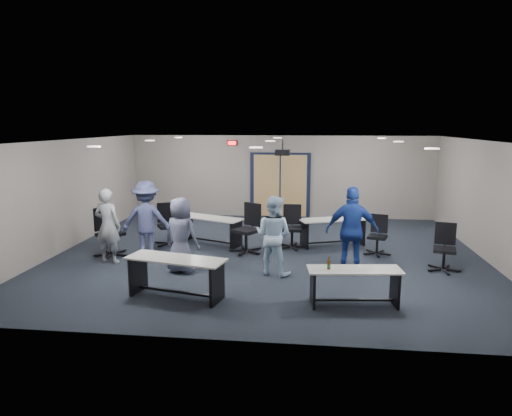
# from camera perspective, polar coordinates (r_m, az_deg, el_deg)

# --- Properties ---
(floor) EXTENTS (10.00, 10.00, 0.00)m
(floor) POSITION_cam_1_polar(r_m,az_deg,el_deg) (11.02, 1.49, -5.74)
(floor) COLOR black
(floor) RESTS_ON ground
(back_wall) EXTENTS (10.00, 0.04, 2.70)m
(back_wall) POSITION_cam_1_polar(r_m,az_deg,el_deg) (15.17, 3.05, 3.94)
(back_wall) COLOR gray
(back_wall) RESTS_ON floor
(front_wall) EXTENTS (10.00, 0.04, 2.70)m
(front_wall) POSITION_cam_1_polar(r_m,az_deg,el_deg) (6.36, -2.12, -5.36)
(front_wall) COLOR gray
(front_wall) RESTS_ON floor
(left_wall) EXTENTS (0.04, 9.00, 2.70)m
(left_wall) POSITION_cam_1_polar(r_m,az_deg,el_deg) (12.22, -22.52, 1.55)
(left_wall) COLOR gray
(left_wall) RESTS_ON floor
(right_wall) EXTENTS (0.04, 9.00, 2.70)m
(right_wall) POSITION_cam_1_polar(r_m,az_deg,el_deg) (11.43, 27.36, 0.59)
(right_wall) COLOR gray
(right_wall) RESTS_ON floor
(ceiling) EXTENTS (10.00, 9.00, 0.04)m
(ceiling) POSITION_cam_1_polar(r_m,az_deg,el_deg) (10.59, 1.56, 8.42)
(ceiling) COLOR silver
(ceiling) RESTS_ON back_wall
(double_door) EXTENTS (2.00, 0.07, 2.20)m
(double_door) POSITION_cam_1_polar(r_m,az_deg,el_deg) (15.17, 3.03, 2.80)
(double_door) COLOR black
(double_door) RESTS_ON back_wall
(exit_sign) EXTENTS (0.32, 0.07, 0.18)m
(exit_sign) POSITION_cam_1_polar(r_m,az_deg,el_deg) (15.21, -3.01, 8.11)
(exit_sign) COLOR black
(exit_sign) RESTS_ON back_wall
(ceiling_projector) EXTENTS (0.35, 0.32, 0.37)m
(ceiling_projector) POSITION_cam_1_polar(r_m,az_deg,el_deg) (11.08, 3.34, 6.97)
(ceiling_projector) COLOR black
(ceiling_projector) RESTS_ON ceiling
(ceiling_can_lights) EXTENTS (6.24, 5.74, 0.02)m
(ceiling_can_lights) POSITION_cam_1_polar(r_m,az_deg,el_deg) (10.84, 1.68, 8.31)
(ceiling_can_lights) COLOR white
(ceiling_can_lights) RESTS_ON ceiling
(table_front_left) EXTENTS (1.89, 0.98, 0.73)m
(table_front_left) POSITION_cam_1_polar(r_m,az_deg,el_deg) (8.35, -9.96, -7.71)
(table_front_left) COLOR #ADABA3
(table_front_left) RESTS_ON floor
(table_front_right) EXTENTS (1.64, 0.70, 0.88)m
(table_front_right) POSITION_cam_1_polar(r_m,az_deg,el_deg) (8.08, 12.11, -8.82)
(table_front_right) COLOR #ADABA3
(table_front_right) RESTS_ON floor
(table_back_left) EXTENTS (1.84, 1.20, 0.71)m
(table_back_left) POSITION_cam_1_polar(r_m,az_deg,el_deg) (11.84, -5.72, -2.23)
(table_back_left) COLOR #ADABA3
(table_back_left) RESTS_ON floor
(table_back_right) EXTENTS (1.81, 1.13, 0.81)m
(table_back_right) POSITION_cam_1_polar(r_m,az_deg,el_deg) (11.82, 9.60, -2.38)
(table_back_right) COLOR #ADABA3
(table_back_right) RESTS_ON floor
(chair_back_a) EXTENTS (0.91, 0.91, 1.07)m
(chair_back_a) POSITION_cam_1_polar(r_m,az_deg,el_deg) (11.94, -10.94, -2.02)
(chair_back_a) COLOR black
(chair_back_a) RESTS_ON floor
(chair_back_b) EXTENTS (1.03, 1.03, 1.19)m
(chair_back_b) POSITION_cam_1_polar(r_m,az_deg,el_deg) (10.99, -1.25, -2.59)
(chair_back_b) COLOR black
(chair_back_b) RESTS_ON floor
(chair_back_c) EXTENTS (0.71, 0.71, 1.08)m
(chair_back_c) POSITION_cam_1_polar(r_m,az_deg,el_deg) (11.43, 4.54, -2.39)
(chair_back_c) COLOR black
(chair_back_c) RESTS_ON floor
(chair_back_d) EXTENTS (0.75, 0.75, 0.95)m
(chair_back_d) POSITION_cam_1_polar(r_m,az_deg,el_deg) (11.22, 14.94, -3.31)
(chair_back_d) COLOR black
(chair_back_d) RESTS_ON floor
(chair_loose_left) EXTENTS (0.98, 0.98, 1.15)m
(chair_loose_left) POSITION_cam_1_polar(r_m,az_deg,el_deg) (11.24, -17.75, -2.90)
(chair_loose_left) COLOR black
(chair_loose_left) RESTS_ON floor
(chair_loose_right) EXTENTS (0.78, 0.78, 1.01)m
(chair_loose_right) POSITION_cam_1_polar(r_m,az_deg,el_deg) (10.43, 22.52, -4.63)
(chair_loose_right) COLOR black
(chair_loose_right) RESTS_ON floor
(person_gray) EXTENTS (0.67, 0.50, 1.69)m
(person_gray) POSITION_cam_1_polar(r_m,az_deg,el_deg) (10.67, -18.05, -2.14)
(person_gray) COLOR #979DA5
(person_gray) RESTS_ON floor
(person_plaid) EXTENTS (0.90, 0.73, 1.59)m
(person_plaid) POSITION_cam_1_polar(r_m,az_deg,el_deg) (9.65, -9.37, -3.36)
(person_plaid) COLOR #545973
(person_plaid) RESTS_ON floor
(person_lightblue) EXTENTS (0.98, 0.88, 1.65)m
(person_lightblue) POSITION_cam_1_polar(r_m,az_deg,el_deg) (9.41, 2.17, -3.41)
(person_lightblue) COLOR #C0E1FF
(person_lightblue) RESTS_ON floor
(person_navy) EXTENTS (1.10, 0.52, 1.83)m
(person_navy) POSITION_cam_1_polar(r_m,az_deg,el_deg) (9.60, 11.94, -2.79)
(person_navy) COLOR navy
(person_navy) RESTS_ON floor
(person_back) EXTENTS (1.23, 0.80, 1.79)m
(person_back) POSITION_cam_1_polar(r_m,az_deg,el_deg) (10.87, -13.51, -1.40)
(person_back) COLOR #3F4572
(person_back) RESTS_ON floor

